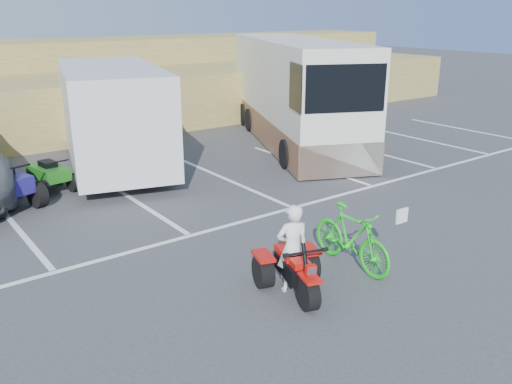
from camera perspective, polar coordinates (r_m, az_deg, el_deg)
ground at (r=9.18m, az=0.68°, el=-9.39°), size 100.00×100.00×0.00m
parking_stripes at (r=12.75m, az=-7.30°, el=-1.28°), size 28.00×5.16×0.01m
grass_embankment at (r=22.66m, az=-24.08°, el=9.72°), size 40.00×8.50×3.10m
red_trike_atv at (r=8.84m, az=4.14°, el=-10.64°), size 1.44×1.68×0.92m
rider at (r=8.63m, az=3.86°, el=-5.94°), size 0.61×0.50×1.46m
green_dirt_bike at (r=9.60m, az=10.00°, el=-4.72°), size 0.60×1.87×1.11m
cargo_trailer at (r=15.71m, az=-14.83°, el=7.90°), size 4.03×6.59×2.87m
rv_motorhome at (r=18.64m, az=4.04°, el=9.78°), size 6.02×9.47×3.36m
quad_atv_blue at (r=13.71m, az=-24.81°, el=-1.49°), size 1.64×1.93×1.09m
quad_atv_green at (r=14.52m, az=-20.76°, el=0.11°), size 1.20×1.48×0.87m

